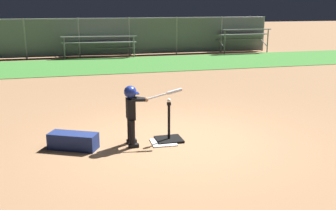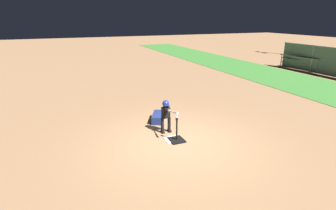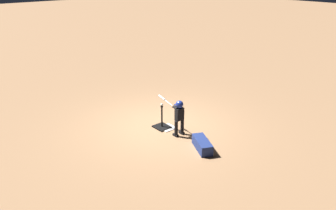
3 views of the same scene
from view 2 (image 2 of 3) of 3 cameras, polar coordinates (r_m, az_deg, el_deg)
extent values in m
plane|color=#99704C|center=(7.84, 2.15, -8.29)|extent=(90.00, 90.00, 0.00)
cylinder|color=#9E9EA3|center=(21.65, 23.93, 10.04)|extent=(0.08, 0.08, 1.82)
cylinder|color=#9E9EA3|center=(20.09, 28.87, 8.79)|extent=(0.08, 0.08, 1.82)
cube|color=white|center=(8.05, 0.85, -7.44)|extent=(0.46, 0.46, 0.02)
cube|color=black|center=(7.98, 1.89, -7.62)|extent=(0.48, 0.43, 0.04)
cylinder|color=black|center=(7.84, 1.91, -5.41)|extent=(0.05, 0.05, 0.63)
cylinder|color=black|center=(7.70, 1.94, -3.08)|extent=(0.08, 0.08, 0.05)
cylinder|color=black|center=(8.49, 0.25, -4.25)|extent=(0.10, 0.10, 0.49)
cube|color=black|center=(8.56, 0.30, -5.63)|extent=(0.18, 0.09, 0.06)
cylinder|color=black|center=(8.41, -1.23, -4.49)|extent=(0.10, 0.10, 0.49)
cube|color=black|center=(8.48, -1.18, -5.87)|extent=(0.18, 0.09, 0.06)
cube|color=black|center=(8.30, -0.50, -1.66)|extent=(0.14, 0.26, 0.36)
sphere|color=#936B4C|center=(8.20, -0.50, 0.23)|extent=(0.19, 0.19, 0.19)
sphere|color=navy|center=(8.20, -0.50, 0.31)|extent=(0.22, 0.22, 0.22)
cube|color=navy|center=(8.12, -0.27, -0.06)|extent=(0.11, 0.16, 0.01)
cylinder|color=black|center=(8.13, 0.12, -0.83)|extent=(0.30, 0.16, 0.11)
cylinder|color=black|center=(8.11, -0.42, -0.91)|extent=(0.30, 0.15, 0.11)
sphere|color=#936B4C|center=(8.01, 0.21, -1.28)|extent=(0.09, 0.09, 0.09)
cylinder|color=silver|center=(7.71, 1.10, -1.51)|extent=(0.64, 0.04, 0.18)
cylinder|color=silver|center=(7.52, 1.70, -1.67)|extent=(0.28, 0.07, 0.12)
cylinder|color=black|center=(8.03, 0.16, -1.26)|extent=(0.03, 0.05, 0.05)
sphere|color=white|center=(7.68, 1.95, -2.65)|extent=(0.07, 0.07, 0.07)
cube|color=gray|center=(21.62, 28.20, 7.81)|extent=(3.01, 0.54, 0.04)
cube|color=gray|center=(21.86, 28.44, 7.14)|extent=(3.02, 0.60, 0.04)
cube|color=gray|center=(21.08, 27.42, 8.57)|extent=(3.01, 0.54, 0.04)
cube|color=gray|center=(21.32, 27.68, 7.88)|extent=(3.02, 0.60, 0.04)
cube|color=gray|center=(20.55, 26.60, 9.37)|extent=(3.01, 0.54, 0.04)
cube|color=gray|center=(20.78, 26.88, 8.65)|extent=(3.02, 0.60, 0.04)
cylinder|color=gray|center=(21.14, 31.59, 6.66)|extent=(0.06, 0.06, 0.33)
cylinder|color=gray|center=(19.87, 29.65, 7.31)|extent=(0.06, 0.06, 0.96)
cylinder|color=gray|center=(20.46, 30.80, 7.85)|extent=(0.20, 1.45, 0.67)
cylinder|color=gray|center=(22.60, 25.58, 8.20)|extent=(0.06, 0.06, 0.33)
cylinder|color=gray|center=(21.42, 23.41, 8.85)|extent=(0.06, 0.06, 0.96)
cylinder|color=gray|center=(21.96, 24.64, 9.34)|extent=(0.20, 1.45, 0.67)
cube|color=navy|center=(9.39, -2.35, -2.68)|extent=(0.89, 0.67, 0.28)
camera|label=1|loc=(9.07, -46.28, 5.92)|focal=42.00mm
camera|label=3|loc=(16.07, 11.11, 21.62)|focal=35.00mm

